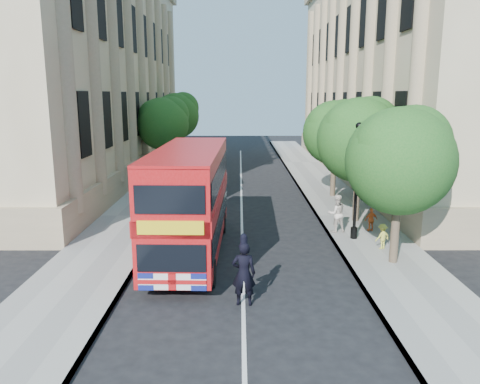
{
  "coord_description": "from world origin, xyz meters",
  "views": [
    {
      "loc": [
        -0.12,
        -14.07,
        6.45
      ],
      "look_at": [
        -0.1,
        5.71,
        2.3
      ],
      "focal_mm": 35.0,
      "sensor_mm": 36.0,
      "label": 1
    }
  ],
  "objects_px": {
    "double_decker_bus": "(190,198)",
    "box_van": "(197,171)",
    "woman_pedestrian": "(336,213)",
    "lamp_post": "(356,186)",
    "police_constable": "(244,274)"
  },
  "relations": [
    {
      "from": "double_decker_bus",
      "to": "box_van",
      "type": "distance_m",
      "value": 11.98
    },
    {
      "from": "woman_pedestrian",
      "to": "double_decker_bus",
      "type": "bearing_deg",
      "value": 12.91
    },
    {
      "from": "lamp_post",
      "to": "woman_pedestrian",
      "type": "relative_size",
      "value": 2.92
    },
    {
      "from": "double_decker_bus",
      "to": "woman_pedestrian",
      "type": "height_order",
      "value": "double_decker_bus"
    },
    {
      "from": "lamp_post",
      "to": "police_constable",
      "type": "distance_m",
      "value": 8.31
    },
    {
      "from": "box_van",
      "to": "woman_pedestrian",
      "type": "relative_size",
      "value": 3.19
    },
    {
      "from": "lamp_post",
      "to": "police_constable",
      "type": "relative_size",
      "value": 2.52
    },
    {
      "from": "police_constable",
      "to": "woman_pedestrian",
      "type": "bearing_deg",
      "value": -117.62
    },
    {
      "from": "lamp_post",
      "to": "box_van",
      "type": "bearing_deg",
      "value": 127.92
    },
    {
      "from": "lamp_post",
      "to": "woman_pedestrian",
      "type": "xyz_separation_m",
      "value": [
        -0.6,
        1.01,
        -1.51
      ]
    },
    {
      "from": "lamp_post",
      "to": "double_decker_bus",
      "type": "xyz_separation_m",
      "value": [
        -7.1,
        -1.8,
        -0.14
      ]
    },
    {
      "from": "double_decker_bus",
      "to": "police_constable",
      "type": "relative_size",
      "value": 4.56
    },
    {
      "from": "double_decker_bus",
      "to": "police_constable",
      "type": "bearing_deg",
      "value": -64.29
    },
    {
      "from": "box_van",
      "to": "police_constable",
      "type": "bearing_deg",
      "value": -85.67
    },
    {
      "from": "lamp_post",
      "to": "woman_pedestrian",
      "type": "distance_m",
      "value": 1.91
    }
  ]
}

